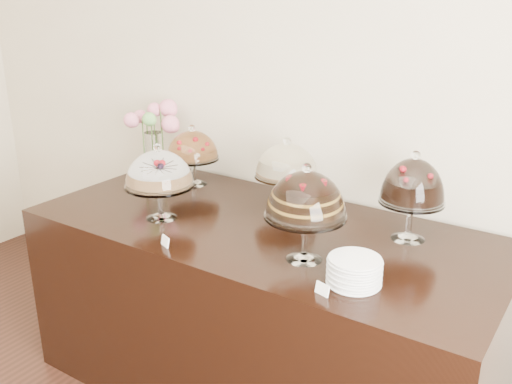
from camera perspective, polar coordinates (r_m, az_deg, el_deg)
The scene contains 11 objects.
wall_back at distance 3.04m, azimuth 3.04°, elevation 11.43°, with size 5.00×0.04×3.00m, color beige.
display_counter at distance 2.85m, azimuth 0.57°, elevation -11.70°, with size 2.20×1.00×0.90m, color black.
cake_stand_sugar_sponge at distance 2.69m, azimuth -9.68°, elevation 1.99°, with size 0.33×0.33×0.37m.
cake_stand_choco_layer at distance 2.24m, azimuth 5.01°, elevation -0.59°, with size 0.33×0.33×0.41m.
cake_stand_cheesecake at distance 2.81m, azimuth 3.07°, elevation 2.88°, with size 0.32×0.32×0.36m.
cake_stand_dark_choco at distance 2.51m, azimuth 15.42°, elevation 0.68°, with size 0.28×0.28×0.40m.
cake_stand_fruit_tart at distance 3.16m, azimuth -6.37°, elevation 4.41°, with size 0.29×0.29×0.34m.
flower_vase at distance 3.41m, azimuth -10.00°, elevation 6.12°, with size 0.34×0.29×0.43m.
plate_stack at distance 2.15m, azimuth 9.80°, elevation -7.80°, with size 0.20×0.20×0.10m.
price_card_left at distance 2.47m, azimuth -9.07°, elevation -4.89°, with size 0.06×0.01×0.04m, color white.
price_card_right at distance 2.08m, azimuth 6.64°, elevation -9.63°, with size 0.06×0.01×0.04m, color white.
Camera 1 is at (1.54, 0.41, 1.94)m, focal length 40.00 mm.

